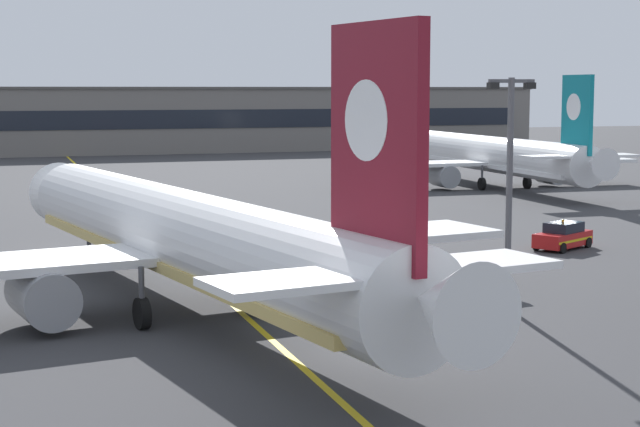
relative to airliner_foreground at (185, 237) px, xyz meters
name	(u,v)px	position (x,y,z in m)	size (l,w,h in m)	color
ground_plane	(323,360)	(3.04, -9.28, -3.37)	(400.00, 400.00, 0.00)	#353538
taxiway_centreline	(165,244)	(3.04, 20.72, -3.37)	(0.30, 180.00, 0.01)	yellow
airliner_foreground	(185,237)	(0.00, 0.00, 0.00)	(32.35, 41.38, 11.65)	white
airliner_background	(497,156)	(41.07, 47.18, -0.22)	(30.06, 38.79, 10.89)	white
apron_lamp_post	(509,188)	(13.72, -3.55, 2.01)	(2.24, 0.90, 10.19)	#515156
service_car_third	(563,236)	(25.57, 10.71, -2.60)	(4.55, 3.57, 1.79)	red
safety_cone_by_nose_gear	(143,250)	(1.04, 17.08, -3.11)	(0.44, 0.44, 0.55)	orange
terminal_building	(48,121)	(3.99, 116.44, 1.66)	(156.32, 12.40, 10.04)	slate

